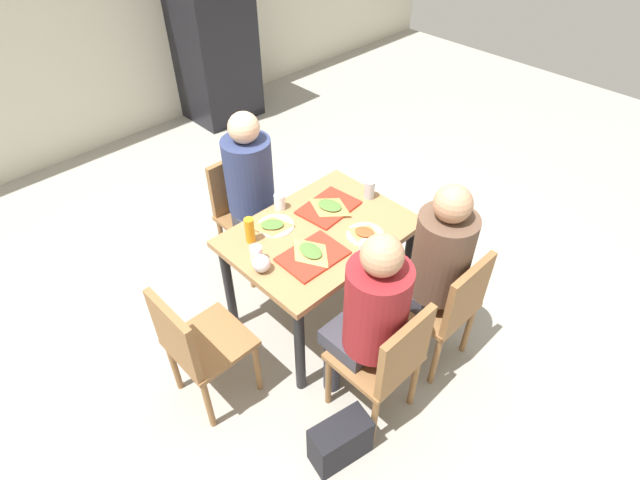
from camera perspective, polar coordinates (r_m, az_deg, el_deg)
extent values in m
cube|color=#9E998E|center=(3.54, 0.00, -8.29)|extent=(10.00, 10.00, 0.02)
cube|color=#9E7247|center=(3.02, 0.00, 0.77)|extent=(1.08, 0.78, 0.04)
cylinder|color=black|center=(2.90, -2.30, -12.23)|extent=(0.06, 0.06, 0.70)
cylinder|color=black|center=(3.39, 9.77, -2.94)|extent=(0.06, 0.06, 0.70)
cylinder|color=black|center=(3.26, -10.21, -5.34)|extent=(0.06, 0.06, 0.70)
cylinder|color=black|center=(3.70, 1.76, 2.13)|extent=(0.06, 0.06, 0.70)
cube|color=olive|center=(2.78, 6.10, -12.95)|extent=(0.40, 0.40, 0.03)
cube|color=olive|center=(2.55, 9.56, -12.37)|extent=(0.38, 0.04, 0.40)
cylinder|color=olive|center=(2.95, 0.96, -15.54)|extent=(0.04, 0.04, 0.42)
cylinder|color=olive|center=(3.10, 5.50, -11.81)|extent=(0.04, 0.04, 0.42)
cylinder|color=olive|center=(2.84, 6.11, -19.57)|extent=(0.04, 0.04, 0.42)
cylinder|color=olive|center=(3.00, 10.54, -15.40)|extent=(0.04, 0.04, 0.42)
cube|color=olive|center=(3.08, 12.78, -7.00)|extent=(0.40, 0.40, 0.03)
cube|color=olive|center=(2.87, 16.30, -5.96)|extent=(0.38, 0.04, 0.40)
cylinder|color=olive|center=(3.21, 7.91, -9.76)|extent=(0.04, 0.04, 0.42)
cylinder|color=olive|center=(3.40, 11.59, -6.54)|extent=(0.04, 0.04, 0.42)
cylinder|color=olive|center=(3.10, 12.85, -13.11)|extent=(0.04, 0.04, 0.42)
cylinder|color=olive|center=(3.30, 16.34, -9.55)|extent=(0.04, 0.04, 0.42)
cube|color=olive|center=(3.62, -7.66, 2.41)|extent=(0.40, 0.40, 0.03)
cube|color=olive|center=(3.61, -9.74, 6.34)|extent=(0.38, 0.04, 0.40)
cylinder|color=olive|center=(3.74, -3.70, -0.31)|extent=(0.04, 0.04, 0.42)
cylinder|color=olive|center=(3.59, -7.78, -2.82)|extent=(0.04, 0.04, 0.42)
cylinder|color=olive|center=(3.94, -6.98, 2.03)|extent=(0.04, 0.04, 0.42)
cylinder|color=olive|center=(3.80, -10.95, -0.24)|extent=(0.04, 0.04, 0.42)
cube|color=olive|center=(2.89, -12.28, -11.17)|extent=(0.40, 0.40, 0.03)
cube|color=olive|center=(2.68, -16.11, -10.33)|extent=(0.04, 0.38, 0.40)
cylinder|color=olive|center=(3.21, -10.95, -10.27)|extent=(0.04, 0.04, 0.42)
cylinder|color=olive|center=(3.03, -7.08, -14.00)|extent=(0.04, 0.04, 0.42)
cylinder|color=olive|center=(3.12, -16.10, -13.47)|extent=(0.04, 0.04, 0.42)
cylinder|color=olive|center=(2.94, -12.48, -17.59)|extent=(0.04, 0.04, 0.42)
cylinder|color=#383842|center=(3.00, 1.38, -13.70)|extent=(0.10, 0.10, 0.45)
cylinder|color=#383842|center=(3.07, 3.53, -11.97)|extent=(0.10, 0.10, 0.45)
cube|color=#383842|center=(2.78, 4.15, -10.65)|extent=(0.32, 0.28, 0.10)
cylinder|color=maroon|center=(2.50, 6.36, -7.63)|extent=(0.32, 0.32, 0.52)
sphere|color=tan|center=(2.25, 7.01, -1.73)|extent=(0.20, 0.20, 0.20)
cylinder|color=#383842|center=(3.27, 8.14, -8.14)|extent=(0.10, 0.10, 0.45)
cylinder|color=#383842|center=(3.36, 9.89, -6.66)|extent=(0.10, 0.10, 0.45)
cube|color=#383842|center=(3.07, 11.01, -4.94)|extent=(0.32, 0.28, 0.10)
cylinder|color=brown|center=(2.82, 13.56, -1.69)|extent=(0.32, 0.32, 0.52)
sphere|color=tan|center=(2.60, 14.75, 3.97)|extent=(0.20, 0.20, 0.20)
cylinder|color=#383842|center=(3.65, -4.15, -1.24)|extent=(0.10, 0.10, 0.45)
cylinder|color=#383842|center=(3.58, -6.08, -2.44)|extent=(0.10, 0.10, 0.45)
cube|color=#383842|center=(3.49, -6.43, 2.29)|extent=(0.32, 0.28, 0.10)
cylinder|color=navy|center=(3.38, -8.01, 7.22)|extent=(0.32, 0.32, 0.52)
sphere|color=#DBAD89|center=(3.20, -8.60, 12.41)|extent=(0.20, 0.20, 0.20)
cube|color=red|center=(2.83, -0.81, -1.81)|extent=(0.36, 0.27, 0.02)
cube|color=red|center=(3.17, 0.97, 3.69)|extent=(0.38, 0.29, 0.02)
cylinder|color=white|center=(3.05, -5.01, 1.61)|extent=(0.22, 0.22, 0.01)
cylinder|color=white|center=(2.99, 5.11, 0.61)|extent=(0.22, 0.22, 0.01)
pyramid|color=tan|center=(2.84, -1.08, -1.34)|extent=(0.17, 0.24, 0.01)
ellipsoid|color=#4C7233|center=(2.83, -1.08, -1.19)|extent=(0.12, 0.17, 0.01)
pyramid|color=#C68C47|center=(3.16, 1.10, 3.80)|extent=(0.21, 0.25, 0.01)
ellipsoid|color=#4C7233|center=(3.15, 1.10, 3.94)|extent=(0.14, 0.18, 0.01)
pyramid|color=#C68C47|center=(3.04, -5.40, 1.63)|extent=(0.24, 0.23, 0.01)
ellipsoid|color=#4C7233|center=(3.03, -5.41, 1.77)|extent=(0.17, 0.16, 0.01)
pyramid|color=#C68C47|center=(2.98, 5.01, 0.79)|extent=(0.18, 0.20, 0.01)
ellipsoid|color=#B74723|center=(2.98, 5.02, 0.94)|extent=(0.13, 0.14, 0.01)
cylinder|color=white|center=(3.16, -4.57, 4.31)|extent=(0.07, 0.07, 0.10)
cylinder|color=white|center=(2.82, 5.10, -1.03)|extent=(0.07, 0.07, 0.10)
cylinder|color=white|center=(2.80, -7.19, -1.58)|extent=(0.07, 0.07, 0.10)
cylinder|color=#B7BCC6|center=(3.25, 5.60, 5.68)|extent=(0.07, 0.07, 0.12)
cylinder|color=orange|center=(2.92, -7.92, 1.10)|extent=(0.06, 0.06, 0.16)
sphere|color=silver|center=(2.74, -6.61, -2.64)|extent=(0.10, 0.10, 0.10)
cube|color=black|center=(2.86, 2.31, -21.68)|extent=(0.35, 0.22, 0.28)
cube|color=black|center=(5.61, -12.03, 22.38)|extent=(0.70, 0.60, 1.90)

